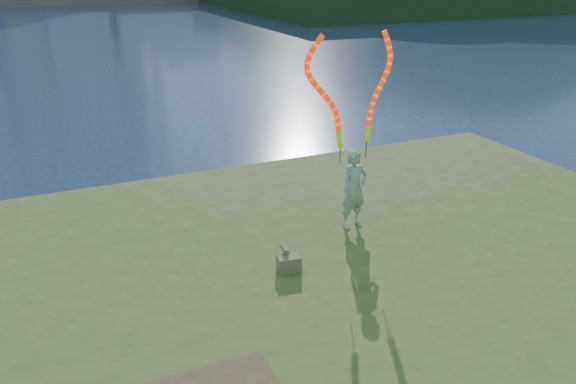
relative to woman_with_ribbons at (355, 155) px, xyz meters
name	(u,v)px	position (x,y,z in m)	size (l,w,h in m)	color
ground	(257,321)	(-2.39, -1.10, -2.23)	(320.00, 320.00, 0.00)	#1A2741
wooded_hill	(489,0)	(57.17, 58.86, -2.07)	(78.00, 50.00, 63.00)	black
woman_with_ribbons	(355,155)	(0.00, 0.00, 0.00)	(1.99, 0.50, 3.92)	#1E6828
canvas_bag	(289,262)	(-1.80, -1.05, -1.29)	(0.40, 0.45, 0.35)	brown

